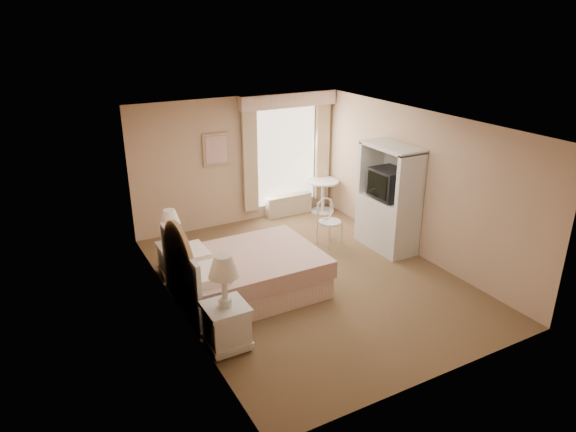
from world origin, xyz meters
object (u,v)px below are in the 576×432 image
nightstand_far (173,250)px  armoire (388,206)px  round_table (323,191)px  cafe_chair (328,218)px  nightstand_near (226,315)px  bed (243,273)px

nightstand_far → armoire: armoire is taller
round_table → cafe_chair: bearing=-119.1°
nightstand_near → cafe_chair: (2.82, 2.07, 0.01)m
bed → nightstand_far: size_ratio=1.94×
cafe_chair → nightstand_near: bearing=-153.4°
nightstand_far → round_table: nightstand_far is taller
bed → nightstand_far: bearing=122.6°
nightstand_far → cafe_chair: (2.82, -0.17, 0.08)m
bed → armoire: 2.98m
round_table → armoire: bearing=-88.2°
nightstand_far → round_table: 3.79m
nightstand_near → round_table: (3.59, 3.45, -0.01)m
nightstand_far → cafe_chair: nightstand_far is taller
bed → nightstand_near: size_ratio=1.67×
nightstand_near → round_table: 4.98m
nightstand_far → round_table: (3.59, 1.21, 0.05)m
cafe_chair → nightstand_far: bearing=166.9°
nightstand_far → cafe_chair: 2.83m
nightstand_far → cafe_chair: size_ratio=1.28×
cafe_chair → round_table: bearing=51.3°
bed → nightstand_near: bearing=-122.6°
armoire → cafe_chair: bearing=141.8°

